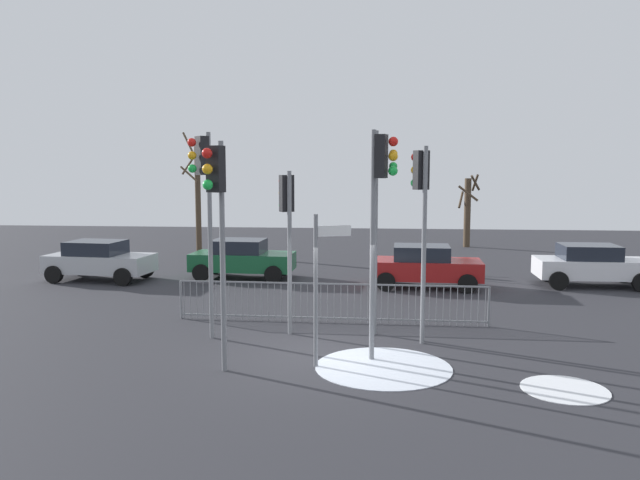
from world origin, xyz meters
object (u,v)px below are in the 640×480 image
at_px(car_red_near, 425,266).
at_px(traffic_light_mid_right, 421,200).
at_px(car_green_trailing, 242,258).
at_px(traffic_light_foreground_right, 204,189).
at_px(traffic_light_mid_left, 382,187).
at_px(traffic_light_rear_right, 380,193).
at_px(car_white_mid, 591,265).
at_px(direction_sign_post, 319,282).
at_px(bare_tree_left, 197,195).
at_px(traffic_light_foreground_left, 217,205).
at_px(traffic_light_rear_left, 287,215).
at_px(car_silver_far, 99,260).
at_px(bare_tree_centre, 468,210).

bearing_deg(car_red_near, traffic_light_mid_right, -93.12).
height_order(car_green_trailing, car_red_near, same).
bearing_deg(traffic_light_foreground_right, traffic_light_mid_left, -119.71).
relative_size(traffic_light_rear_right, car_green_trailing, 1.26).
relative_size(traffic_light_mid_left, car_white_mid, 1.30).
distance_m(direction_sign_post, car_white_mid, 13.11).
bearing_deg(car_green_trailing, bare_tree_left, 121.28).
bearing_deg(traffic_light_rear_right, car_green_trailing, -139.34).
bearing_deg(traffic_light_foreground_left, traffic_light_rear_right, -136.80).
relative_size(traffic_light_mid_right, car_white_mid, 1.20).
distance_m(traffic_light_mid_right, traffic_light_foreground_left, 4.90).
relative_size(traffic_light_rear_left, traffic_light_foreground_right, 0.82).
xyz_separation_m(traffic_light_rear_left, car_silver_far, (-8.00, 6.69, -2.20)).
xyz_separation_m(direction_sign_post, bare_tree_centre, (5.97, 20.72, 0.20)).
bearing_deg(traffic_light_foreground_right, bare_tree_left, -23.60).
relative_size(car_white_mid, bare_tree_centre, 1.00).
bearing_deg(traffic_light_mid_left, traffic_light_rear_left, -93.02).
height_order(traffic_light_rear_right, traffic_light_foreground_right, traffic_light_foreground_right).
height_order(traffic_light_mid_right, car_white_mid, traffic_light_mid_right).
xyz_separation_m(traffic_light_foreground_left, car_silver_far, (-7.09, 9.88, -2.63)).
height_order(direction_sign_post, car_red_near, direction_sign_post).
xyz_separation_m(traffic_light_foreground_right, car_green_trailing, (-0.98, 8.38, -2.85)).
bearing_deg(bare_tree_centre, direction_sign_post, -106.07).
distance_m(traffic_light_foreground_left, traffic_light_mid_left, 4.57).
distance_m(traffic_light_mid_right, car_red_near, 7.46).
bearing_deg(car_white_mid, traffic_light_mid_right, -128.78).
bearing_deg(car_green_trailing, traffic_light_rear_left, -66.94).
xyz_separation_m(traffic_light_mid_left, car_green_trailing, (-5.15, 7.57, -2.89)).
height_order(traffic_light_rear_left, traffic_light_foreground_right, traffic_light_foreground_right).
xyz_separation_m(traffic_light_foreground_right, bare_tree_left, (-4.61, 15.01, -0.74)).
distance_m(traffic_light_mid_left, car_red_near, 7.16).
bearing_deg(traffic_light_rear_right, car_red_near, -177.98).
height_order(traffic_light_foreground_right, bare_tree_centre, traffic_light_foreground_right).
relative_size(traffic_light_rear_right, traffic_light_rear_left, 1.21).
relative_size(traffic_light_foreground_left, traffic_light_foreground_right, 0.94).
distance_m(traffic_light_mid_right, traffic_light_rear_left, 3.30).
bearing_deg(bare_tree_centre, traffic_light_mid_left, -104.54).
distance_m(traffic_light_rear_left, car_silver_far, 10.66).
relative_size(car_white_mid, bare_tree_left, 0.65).
height_order(car_green_trailing, car_silver_far, same).
distance_m(traffic_light_foreground_left, direction_sign_post, 2.59).
relative_size(traffic_light_rear_left, bare_tree_left, 0.69).
height_order(traffic_light_rear_right, car_green_trailing, traffic_light_rear_right).
xyz_separation_m(direction_sign_post, car_white_mid, (8.70, 9.76, -1.01)).
relative_size(traffic_light_rear_left, direction_sign_post, 1.27).
relative_size(traffic_light_rear_right, traffic_light_foreground_left, 1.06).
bearing_deg(car_white_mid, traffic_light_foreground_right, -144.30).
height_order(traffic_light_mid_left, car_white_mid, traffic_light_mid_left).
distance_m(traffic_light_mid_right, bare_tree_left, 17.70).
bearing_deg(car_red_near, car_white_mid, 9.59).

